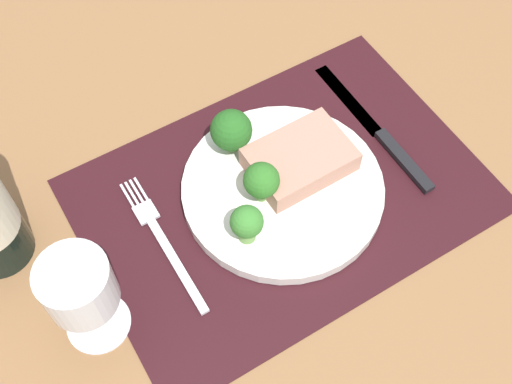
% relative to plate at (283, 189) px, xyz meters
% --- Properties ---
extents(ground_plane, '(1.40, 1.10, 0.03)m').
position_rel_plate_xyz_m(ground_plane, '(0.00, 0.00, -0.03)').
color(ground_plane, brown).
extents(placemat, '(0.46, 0.32, 0.00)m').
position_rel_plate_xyz_m(placemat, '(0.00, 0.00, -0.01)').
color(placemat, black).
rests_on(placemat, ground_plane).
extents(plate, '(0.24, 0.24, 0.02)m').
position_rel_plate_xyz_m(plate, '(0.00, 0.00, 0.00)').
color(plate, silver).
rests_on(plate, placemat).
extents(steak, '(0.12, 0.08, 0.03)m').
position_rel_plate_xyz_m(steak, '(0.03, 0.01, 0.02)').
color(steak, tan).
rests_on(steak, plate).
extents(broccoli_front_edge, '(0.04, 0.04, 0.06)m').
position_rel_plate_xyz_m(broccoli_front_edge, '(-0.03, 0.00, 0.04)').
color(broccoli_front_edge, '#5B8942').
rests_on(broccoli_front_edge, plate).
extents(broccoli_back_left, '(0.04, 0.04, 0.05)m').
position_rel_plate_xyz_m(broccoli_back_left, '(-0.07, -0.04, 0.04)').
color(broccoli_back_left, '#6B994C').
rests_on(broccoli_back_left, plate).
extents(broccoli_center, '(0.05, 0.05, 0.06)m').
position_rel_plate_xyz_m(broccoli_center, '(-0.02, 0.08, 0.04)').
color(broccoli_center, '#6B994C').
rests_on(broccoli_center, plate).
extents(fork, '(0.02, 0.19, 0.01)m').
position_rel_plate_xyz_m(fork, '(-0.15, 0.01, -0.01)').
color(fork, silver).
rests_on(fork, placemat).
extents(knife, '(0.02, 0.23, 0.01)m').
position_rel_plate_xyz_m(knife, '(0.15, 0.01, -0.00)').
color(knife, black).
rests_on(knife, placemat).
extents(wine_glass, '(0.07, 0.07, 0.13)m').
position_rel_plate_xyz_m(wine_glass, '(-0.25, -0.04, 0.08)').
color(wine_glass, silver).
rests_on(wine_glass, ground_plane).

